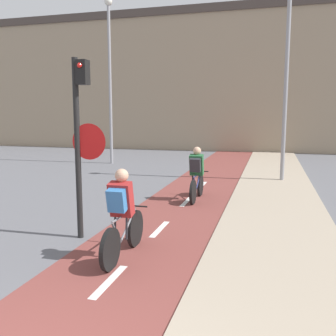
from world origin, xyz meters
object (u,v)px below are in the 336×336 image
(street_lamp_far, at_px, (110,66))
(cyclist_near, at_px, (122,217))
(street_lamp_sidewalk, at_px, (288,49))
(traffic_light_pole, at_px, (81,129))
(cyclist_far, at_px, (197,175))

(street_lamp_far, distance_m, cyclist_near, 12.73)
(street_lamp_sidewalk, xyz_separation_m, cyclist_near, (-2.72, -8.18, -3.82))
(traffic_light_pole, xyz_separation_m, street_lamp_sidewalk, (3.83, 7.40, 2.46))
(street_lamp_far, height_order, cyclist_far, street_lamp_far)
(cyclist_near, distance_m, cyclist_far, 4.42)
(cyclist_near, bearing_deg, street_lamp_sidewalk, 71.63)
(traffic_light_pole, relative_size, cyclist_far, 1.97)
(street_lamp_far, bearing_deg, traffic_light_pole, -68.91)
(cyclist_far, bearing_deg, street_lamp_sidewalk, 58.17)
(street_lamp_sidewalk, height_order, cyclist_far, street_lamp_sidewalk)
(traffic_light_pole, bearing_deg, cyclist_near, -35.19)
(street_lamp_sidewalk, bearing_deg, street_lamp_far, 159.94)
(traffic_light_pole, relative_size, street_lamp_far, 0.45)
(street_lamp_far, xyz_separation_m, cyclist_far, (5.43, -6.61, -3.86))
(traffic_light_pole, relative_size, cyclist_near, 1.93)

